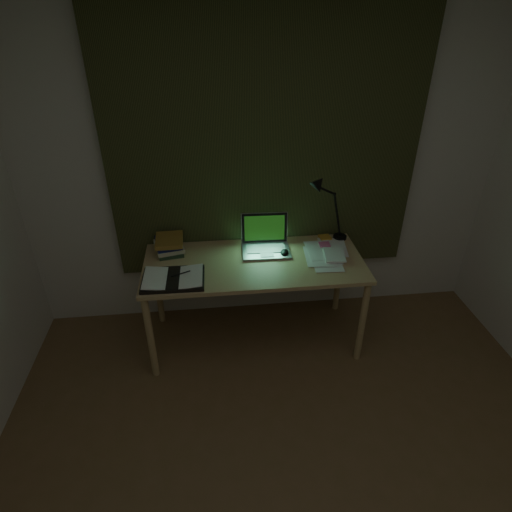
{
  "coord_description": "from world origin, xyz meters",
  "views": [
    {
      "loc": [
        -0.39,
        -0.94,
        2.28
      ],
      "look_at": [
        -0.12,
        1.46,
        0.82
      ],
      "focal_mm": 30.0,
      "sensor_mm": 36.0,
      "label": 1
    }
  ],
  "objects_px": {
    "desk": "(254,302)",
    "loose_papers": "(327,255)",
    "laptop": "(266,237)",
    "book_stack": "(169,245)",
    "desk_lamp": "(343,205)",
    "open_textbook": "(173,278)"
  },
  "relations": [
    {
      "from": "desk",
      "to": "loose_papers",
      "type": "relative_size",
      "value": 4.5
    },
    {
      "from": "desk",
      "to": "book_stack",
      "type": "height_order",
      "value": "book_stack"
    },
    {
      "from": "desk_lamp",
      "to": "open_textbook",
      "type": "bearing_deg",
      "value": -169.56
    },
    {
      "from": "laptop",
      "to": "desk_lamp",
      "type": "bearing_deg",
      "value": 15.66
    },
    {
      "from": "desk",
      "to": "open_textbook",
      "type": "distance_m",
      "value": 0.68
    },
    {
      "from": "laptop",
      "to": "open_textbook",
      "type": "relative_size",
      "value": 0.97
    },
    {
      "from": "desk",
      "to": "book_stack",
      "type": "xyz_separation_m",
      "value": [
        -0.59,
        0.2,
        0.41
      ]
    },
    {
      "from": "laptop",
      "to": "open_textbook",
      "type": "bearing_deg",
      "value": -153.71
    },
    {
      "from": "desk_lamp",
      "to": "desk",
      "type": "bearing_deg",
      "value": -167.94
    },
    {
      "from": "desk_lamp",
      "to": "laptop",
      "type": "bearing_deg",
      "value": -175.3
    },
    {
      "from": "laptop",
      "to": "desk_lamp",
      "type": "xyz_separation_m",
      "value": [
        0.59,
        0.15,
        0.15
      ]
    },
    {
      "from": "desk",
      "to": "laptop",
      "type": "xyz_separation_m",
      "value": [
        0.1,
        0.12,
        0.47
      ]
    },
    {
      "from": "book_stack",
      "to": "loose_papers",
      "type": "relative_size",
      "value": 0.67
    },
    {
      "from": "desk",
      "to": "book_stack",
      "type": "bearing_deg",
      "value": 161.23
    },
    {
      "from": "desk",
      "to": "loose_papers",
      "type": "distance_m",
      "value": 0.64
    },
    {
      "from": "open_textbook",
      "to": "loose_papers",
      "type": "distance_m",
      "value": 1.09
    },
    {
      "from": "book_stack",
      "to": "desk_lamp",
      "type": "xyz_separation_m",
      "value": [
        1.28,
        0.07,
        0.22
      ]
    },
    {
      "from": "book_stack",
      "to": "desk_lamp",
      "type": "distance_m",
      "value": 1.3
    },
    {
      "from": "desk",
      "to": "laptop",
      "type": "height_order",
      "value": "laptop"
    },
    {
      "from": "loose_papers",
      "to": "laptop",
      "type": "bearing_deg",
      "value": 166.75
    },
    {
      "from": "laptop",
      "to": "loose_papers",
      "type": "xyz_separation_m",
      "value": [
        0.43,
        -0.1,
        -0.11
      ]
    },
    {
      "from": "desk",
      "to": "open_textbook",
      "type": "relative_size",
      "value": 3.84
    }
  ]
}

